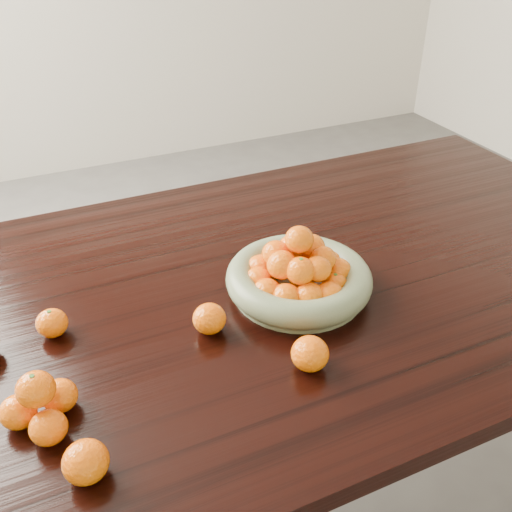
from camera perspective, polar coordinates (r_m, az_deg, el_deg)
name	(u,v)px	position (r m, az deg, el deg)	size (l,w,h in m)	color
ground	(247,502)	(1.75, -0.94, -23.34)	(5.00, 5.00, 0.00)	#5D5A57
dining_table	(244,319)	(1.25, -1.20, -6.28)	(2.00, 1.00, 0.75)	black
fruit_bowl	(299,276)	(1.16, 4.28, -1.99)	(0.30, 0.30, 0.15)	gray
orange_pyramid	(41,406)	(0.95, -20.74, -13.82)	(0.12, 0.12, 0.10)	orange
loose_orange_0	(52,323)	(1.12, -19.73, -6.33)	(0.06, 0.06, 0.05)	orange
loose_orange_1	(209,319)	(1.07, -4.69, -6.26)	(0.06, 0.06, 0.06)	orange
loose_orange_2	(310,354)	(0.99, 5.41, -9.70)	(0.07, 0.07, 0.06)	orange
loose_orange_4	(86,462)	(0.87, -16.67, -19.12)	(0.07, 0.07, 0.06)	orange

